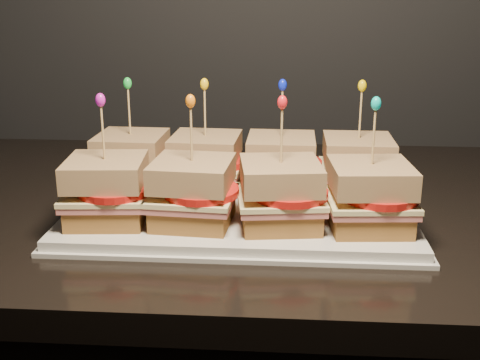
{
  "coord_description": "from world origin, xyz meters",
  "views": [
    {
      "loc": [
        0.69,
        0.8,
        1.19
      ],
      "look_at": [
        0.63,
        1.58,
        0.94
      ],
      "focal_mm": 45.0,
      "sensor_mm": 36.0,
      "label": 1
    }
  ],
  "objects": [
    {
      "name": "sandwich_2_pick",
      "position": [
        0.69,
        1.65,
        1.02
      ],
      "size": [
        0.0,
        0.0,
        0.09
      ],
      "primitive_type": "cylinder",
      "color": "tan",
      "rests_on": "sandwich_2_bread_top"
    },
    {
      "name": "sandwich_3_ham",
      "position": [
        0.8,
        1.65,
        0.93
      ],
      "size": [
        0.11,
        0.1,
        0.01
      ],
      "primitive_type": "cube",
      "rotation": [
        0.0,
        0.0,
        -0.01
      ],
      "color": "#C46A64",
      "rests_on": "sandwich_3_bread_bot"
    },
    {
      "name": "sandwich_7_frill",
      "position": [
        0.8,
        1.52,
        1.06
      ],
      "size": [
        0.01,
        0.01,
        0.02
      ],
      "primitive_type": "ellipsoid",
      "color": "#06BBAC",
      "rests_on": "sandwich_7_pick"
    },
    {
      "name": "sandwich_5_pick",
      "position": [
        0.58,
        1.52,
        1.02
      ],
      "size": [
        0.0,
        0.0,
        0.09
      ],
      "primitive_type": "cylinder",
      "color": "tan",
      "rests_on": "sandwich_5_bread_top"
    },
    {
      "name": "sandwich_7_bread_top",
      "position": [
        0.8,
        1.52,
        0.97
      ],
      "size": [
        0.1,
        0.1,
        0.03
      ],
      "primitive_type": "cube",
      "rotation": [
        0.0,
        0.0,
        0.08
      ],
      "color": "brown",
      "rests_on": "sandwich_7_tomato"
    },
    {
      "name": "sandwich_3_pick",
      "position": [
        0.8,
        1.65,
        1.02
      ],
      "size": [
        0.0,
        0.0,
        0.09
      ],
      "primitive_type": "cylinder",
      "color": "tan",
      "rests_on": "sandwich_3_bread_top"
    },
    {
      "name": "platter",
      "position": [
        0.63,
        1.58,
        0.9
      ],
      "size": [
        0.46,
        0.29,
        0.02
      ],
      "primitive_type": "cube",
      "color": "silver",
      "rests_on": "granite_slab"
    },
    {
      "name": "sandwich_0_frill",
      "position": [
        0.47,
        1.65,
        1.06
      ],
      "size": [
        0.01,
        0.01,
        0.02
      ],
      "primitive_type": "ellipsoid",
      "color": "green",
      "rests_on": "sandwich_0_pick"
    },
    {
      "name": "sandwich_0_tomato",
      "position": [
        0.48,
        1.64,
        0.95
      ],
      "size": [
        0.09,
        0.09,
        0.01
      ],
      "primitive_type": "cylinder",
      "color": "red",
      "rests_on": "sandwich_0_cheese"
    },
    {
      "name": "sandwich_2_bread_top",
      "position": [
        0.69,
        1.65,
        0.97
      ],
      "size": [
        0.1,
        0.1,
        0.03
      ],
      "primitive_type": "cube",
      "rotation": [
        0.0,
        0.0,
        -0.02
      ],
      "color": "brown",
      "rests_on": "sandwich_2_tomato"
    },
    {
      "name": "sandwich_1_pick",
      "position": [
        0.58,
        1.65,
        1.02
      ],
      "size": [
        0.0,
        0.0,
        0.09
      ],
      "primitive_type": "cylinder",
      "color": "tan",
      "rests_on": "sandwich_1_bread_top"
    },
    {
      "name": "sandwich_5_tomato",
      "position": [
        0.59,
        1.51,
        0.95
      ],
      "size": [
        0.09,
        0.09,
        0.01
      ],
      "primitive_type": "cylinder",
      "color": "red",
      "rests_on": "sandwich_5_cheese"
    },
    {
      "name": "sandwich_1_bread_top",
      "position": [
        0.58,
        1.65,
        0.97
      ],
      "size": [
        0.1,
        0.1,
        0.03
      ],
      "primitive_type": "cube",
      "rotation": [
        0.0,
        0.0,
        -0.06
      ],
      "color": "brown",
      "rests_on": "sandwich_1_tomato"
    },
    {
      "name": "sandwich_5_frill",
      "position": [
        0.58,
        1.52,
        1.06
      ],
      "size": [
        0.01,
        0.01,
        0.02
      ],
      "primitive_type": "ellipsoid",
      "color": "orange",
      "rests_on": "sandwich_5_pick"
    },
    {
      "name": "sandwich_0_ham",
      "position": [
        0.47,
        1.65,
        0.93
      ],
      "size": [
        0.11,
        0.1,
        0.01
      ],
      "primitive_type": "cube",
      "rotation": [
        0.0,
        0.0,
        -0.04
      ],
      "color": "#C46A64",
      "rests_on": "sandwich_0_bread_bot"
    },
    {
      "name": "sandwich_6_bread_top",
      "position": [
        0.69,
        1.52,
        0.97
      ],
      "size": [
        0.11,
        0.11,
        0.03
      ],
      "primitive_type": "cube",
      "rotation": [
        0.0,
        0.0,
        0.13
      ],
      "color": "brown",
      "rests_on": "sandwich_6_tomato"
    },
    {
      "name": "sandwich_4_bread_bot",
      "position": [
        0.47,
        1.52,
        0.92
      ],
      "size": [
        0.1,
        0.1,
        0.03
      ],
      "primitive_type": "cube",
      "rotation": [
        0.0,
        0.0,
        0.08
      ],
      "color": "brown",
      "rests_on": "platter"
    },
    {
      "name": "sandwich_7_tomato",
      "position": [
        0.81,
        1.51,
        0.95
      ],
      "size": [
        0.09,
        0.09,
        0.01
      ],
      "primitive_type": "cylinder",
      "color": "red",
      "rests_on": "sandwich_7_cheese"
    },
    {
      "name": "sandwich_5_ham",
      "position": [
        0.58,
        1.52,
        0.93
      ],
      "size": [
        0.11,
        0.11,
        0.01
      ],
      "primitive_type": "cube",
      "rotation": [
        0.0,
        0.0,
        -0.08
      ],
      "color": "#C46A64",
      "rests_on": "sandwich_5_bread_bot"
    },
    {
      "name": "sandwich_6_pick",
      "position": [
        0.69,
        1.52,
        1.02
      ],
      "size": [
        0.0,
        0.0,
        0.09
      ],
      "primitive_type": "cylinder",
      "color": "tan",
      "rests_on": "sandwich_6_bread_top"
    },
    {
      "name": "sandwich_6_frill",
      "position": [
        0.69,
        1.52,
        1.06
      ],
      "size": [
        0.01,
        0.01,
        0.02
      ],
      "primitive_type": "ellipsoid",
      "color": "red",
      "rests_on": "sandwich_6_pick"
    },
    {
      "name": "sandwich_4_ham",
      "position": [
        0.47,
        1.52,
        0.93
      ],
      "size": [
        0.11,
        0.11,
        0.01
      ],
      "primitive_type": "cube",
      "rotation": [
        0.0,
        0.0,
        0.08
      ],
      "color": "#C46A64",
      "rests_on": "sandwich_4_bread_bot"
    },
    {
      "name": "sandwich_1_cheese",
      "position": [
        0.58,
        1.65,
        0.94
      ],
      "size": [
        0.11,
        0.11,
        0.01
      ],
      "primitive_type": "cube",
      "rotation": [
        0.0,
        0.0,
        -0.06
      ],
      "color": "beige",
      "rests_on": "sandwich_1_ham"
    },
    {
      "name": "sandwich_2_cheese",
      "position": [
        0.69,
        1.65,
        0.94
      ],
      "size": [
        0.11,
        0.1,
        0.01
      ],
      "primitive_type": "cube",
      "rotation": [
        0.0,
        0.0,
        -0.02
      ],
      "color": "beige",
      "rests_on": "sandwich_2_ham"
    },
    {
      "name": "sandwich_5_cheese",
      "position": [
        0.58,
        1.52,
        0.94
      ],
      "size": [
        0.11,
        0.11,
        0.01
      ],
      "primitive_type": "cube",
      "rotation": [
        0.0,
        0.0,
        -0.08
      ],
      "color": "beige",
      "rests_on": "sandwich_5_ham"
    },
    {
      "name": "sandwich_1_tomato",
      "position": [
        0.59,
        1.64,
        0.95
      ],
      "size": [
        0.09,
        0.09,
        0.01
      ],
      "primitive_type": "cylinder",
      "color": "red",
      "rests_on": "sandwich_1_cheese"
    },
    {
      "name": "sandwich_3_cheese",
      "position": [
        0.8,
        1.65,
        0.94
      ],
      "size": [
        0.11,
        0.1,
        0.01
      ],
      "primitive_type": "cube",
      "rotation": [
        0.0,
        0.0,
        -0.01
      ],
      "color": "beige",
      "rests_on": "sandwich_3_ham"
    },
    {
      "name": "sandwich_4_tomato",
      "position": [
        0.48,
        1.51,
        0.95
      ],
      "size": [
        0.09,
        0.09,
        0.01
      ],
      "primitive_type": "cylinder",
      "color": "red",
      "rests_on": "sandwich_4_cheese"
    },
    {
      "name": "platter_rim",
      "position": [
        0.63,
        1.58,
        0.89
      ],
      "size": [
        0.47,
        0.3,
        0.01
      ],
      "primitive_type": "cube",
      "color": "silver",
      "rests_on": "granite_slab"
    },
    {
      "name": "sandwich_6_cheese",
      "position": [
        0.69,
        1.52,
        0.94
      ],
      "size": [
        0.12,
        0.11,
        0.01
      ],
      "primitive_type": "cube",
      "rotation": [
        0.0,
        0.0,
        0.13
      ],
      "color": "beige",
      "rests_on": "sandwich_6_ham"
    },
    {
      "name": "sandwich_5_bread_bot",
      "position": [
        0.58,
        1.52,
        0.92
      ],
      "size": [
        0.1,
        0.1,
        0.03
      ],
      "primitive_type": "cube",
      "rotation": [
        0.0,
        0.0,
        -0.08
      ],
      "color": "brown",
      "rests_on": "platter"
    },
    {
      "name": "sandwich_3_tomato",
      "position": [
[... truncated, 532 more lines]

